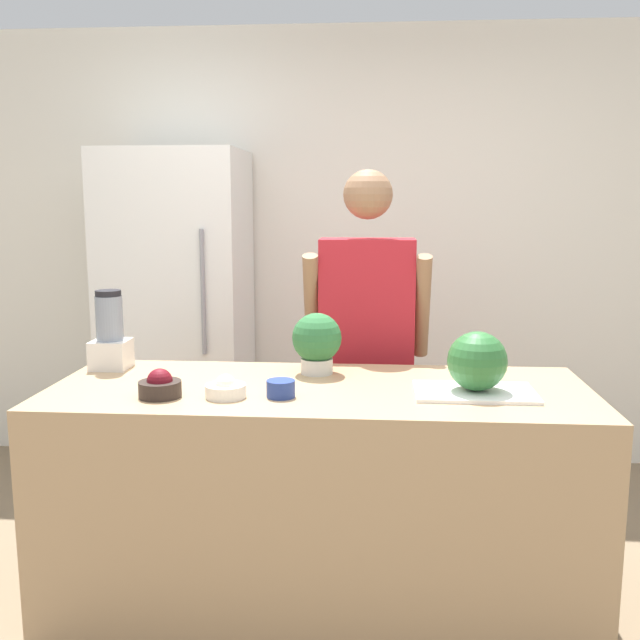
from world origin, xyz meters
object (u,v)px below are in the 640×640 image
Objects in this scene: person at (366,352)px; bowl_small_blue at (281,389)px; watermelon at (477,361)px; bowl_cream at (226,389)px; blender at (110,336)px; potted_plant at (317,341)px; refrigerator at (178,317)px; bowl_cherries at (160,386)px.

bowl_small_blue is at bearing -109.93° from person.
person reaches higher than watermelon.
bowl_cream reaches higher than bowl_small_blue.
bowl_cream is 0.20m from bowl_small_blue.
person is at bearing 21.77° from blender.
potted_plant is at bearing 156.04° from watermelon.
refrigerator is 2.05m from watermelon.
refrigerator is 1.63m from bowl_cream.
blender is (-0.57, 0.41, 0.11)m from bowl_cream.
refrigerator is at bearing 147.68° from person.
blender is at bearing 178.38° from potted_plant.
bowl_cream is at bearing 3.09° from bowl_cherries.
refrigerator is 18.16× the size of bowl_small_blue.
bowl_cream is (0.24, 0.01, -0.01)m from bowl_cherries.
bowl_cherries is at bearing -176.91° from bowl_cream.
blender reaches higher than bowl_cream.
blender reaches higher than bowl_cherries.
person is 0.84m from watermelon.
bowl_cream is at bearing -172.79° from watermelon.
bowl_small_blue is (-0.30, -0.81, 0.04)m from person.
watermelon is 1.15m from bowl_cherries.
potted_plant reaches higher than bowl_cherries.
watermelon is 1.41× the size of bowl_cherries.
refrigerator is 1.29m from person.
bowl_cream is at bearing -35.43° from blender.
person reaches higher than bowl_small_blue.
person is at bearing 66.48° from potted_plant.
watermelon is (1.50, -1.41, 0.08)m from refrigerator.
person is 6.95× the size of potted_plant.
bowl_small_blue is 0.87m from blender.
person is 5.24× the size of blender.
refrigerator is 1.57m from bowl_cherries.
bowl_small_blue is (0.20, 0.02, 0.00)m from bowl_cream.
person reaches higher than bowl_cherries.
bowl_cherries reaches higher than bowl_small_blue.
watermelon reaches higher than bowl_small_blue.
watermelon is at bearing 7.21° from bowl_cream.
bowl_cream is at bearing -174.91° from bowl_small_blue.
refrigerator is 1.08× the size of person.
refrigerator reaches higher than person.
refrigerator is 12.19× the size of bowl_cherries.
bowl_cream is (-0.49, -0.83, 0.03)m from person.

